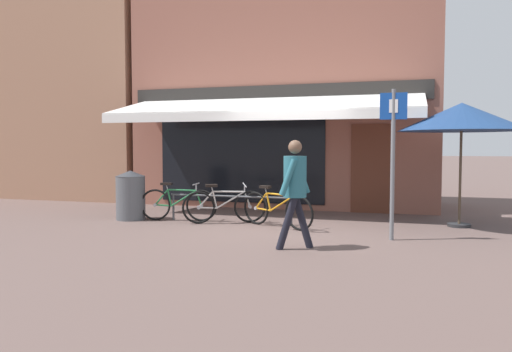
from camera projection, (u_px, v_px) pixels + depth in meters
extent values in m
plane|color=brown|center=(280.00, 227.00, 9.70)|extent=(160.00, 160.00, 0.00)
cube|color=#8E5647|center=(287.00, 94.00, 13.77)|extent=(7.93, 3.00, 6.05)
cube|color=black|center=(240.00, 160.00, 12.69)|extent=(4.36, 0.04, 2.17)
cube|color=#5B2D1E|center=(370.00, 169.00, 11.74)|extent=(0.90, 0.04, 2.10)
cube|color=#282623|center=(273.00, 94.00, 12.33)|extent=(7.54, 0.06, 0.44)
cube|color=white|center=(262.00, 104.00, 11.42)|extent=(7.14, 1.99, 0.50)
cube|color=white|center=(249.00, 116.00, 10.50)|extent=(7.14, 0.03, 0.20)
cube|color=#9E7056|center=(63.00, 102.00, 16.54)|extent=(7.25, 4.00, 6.11)
cylinder|color=#47494F|center=(230.00, 196.00, 10.23)|extent=(2.68, 0.04, 0.04)
cylinder|color=#47494F|center=(173.00, 207.00, 10.63)|extent=(0.04, 0.04, 0.55)
cylinder|color=#47494F|center=(291.00, 212.00, 9.87)|extent=(0.04, 0.04, 0.55)
torus|color=black|center=(201.00, 206.00, 10.45)|extent=(0.67, 0.16, 0.67)
cylinder|color=#9E9EA3|center=(201.00, 206.00, 10.45)|extent=(0.08, 0.07, 0.07)
torus|color=black|center=(155.00, 205.00, 10.59)|extent=(0.67, 0.16, 0.67)
cylinder|color=#9E9EA3|center=(155.00, 205.00, 10.59)|extent=(0.08, 0.07, 0.07)
cylinder|color=#23703D|center=(184.00, 198.00, 10.50)|extent=(0.56, 0.13, 0.36)
cylinder|color=#23703D|center=(182.00, 190.00, 10.49)|extent=(0.61, 0.14, 0.05)
cylinder|color=#23703D|center=(170.00, 198.00, 10.54)|extent=(0.11, 0.05, 0.35)
cylinder|color=#23703D|center=(163.00, 205.00, 10.56)|extent=(0.35, 0.09, 0.05)
cylinder|color=#23703D|center=(162.00, 197.00, 10.56)|extent=(0.30, 0.08, 0.35)
cylinder|color=#23703D|center=(199.00, 198.00, 10.45)|extent=(0.15, 0.06, 0.32)
cylinder|color=#9E9EA3|center=(167.00, 187.00, 10.53)|extent=(0.06, 0.03, 0.11)
cube|color=black|center=(166.00, 184.00, 10.53)|extent=(0.25, 0.14, 0.05)
cylinder|color=#9E9EA3|center=(196.00, 187.00, 10.45)|extent=(0.03, 0.03, 0.14)
cylinder|color=#9E9EA3|center=(196.00, 184.00, 10.44)|extent=(0.11, 0.52, 0.02)
torus|color=black|center=(250.00, 207.00, 10.26)|extent=(0.65, 0.39, 0.67)
cylinder|color=#9E9EA3|center=(250.00, 207.00, 10.26)|extent=(0.09, 0.09, 0.08)
torus|color=black|center=(199.00, 208.00, 10.10)|extent=(0.65, 0.39, 0.67)
cylinder|color=#9E9EA3|center=(199.00, 208.00, 10.10)|extent=(0.09, 0.09, 0.08)
cylinder|color=#BCB7B2|center=(231.00, 200.00, 10.18)|extent=(0.55, 0.26, 0.36)
cylinder|color=#BCB7B2|center=(229.00, 192.00, 10.15)|extent=(0.60, 0.32, 0.05)
cylinder|color=#BCB7B2|center=(215.00, 200.00, 10.13)|extent=(0.11, 0.11, 0.35)
cylinder|color=#BCB7B2|center=(208.00, 208.00, 10.13)|extent=(0.35, 0.19, 0.05)
cylinder|color=#BCB7B2|center=(206.00, 200.00, 10.10)|extent=(0.31, 0.14, 0.35)
cylinder|color=#BCB7B2|center=(247.00, 199.00, 10.23)|extent=(0.14, 0.12, 0.32)
cylinder|color=#9E9EA3|center=(212.00, 189.00, 10.09)|extent=(0.06, 0.05, 0.11)
cube|color=black|center=(211.00, 186.00, 10.08)|extent=(0.26, 0.20, 0.06)
cylinder|color=#9E9EA3|center=(245.00, 188.00, 10.19)|extent=(0.04, 0.05, 0.14)
cylinder|color=#9E9EA3|center=(245.00, 185.00, 10.18)|extent=(0.25, 0.48, 0.07)
torus|color=black|center=(299.00, 213.00, 9.27)|extent=(0.64, 0.38, 0.67)
cylinder|color=#9E9EA3|center=(299.00, 213.00, 9.27)|extent=(0.09, 0.09, 0.07)
torus|color=black|center=(256.00, 208.00, 10.02)|extent=(0.64, 0.38, 0.67)
cylinder|color=#9E9EA3|center=(256.00, 208.00, 10.02)|extent=(0.09, 0.09, 0.07)
cylinder|color=orange|center=(282.00, 204.00, 9.54)|extent=(0.55, 0.32, 0.36)
cylinder|color=orange|center=(280.00, 195.00, 9.55)|extent=(0.62, 0.33, 0.05)
cylinder|color=orange|center=(269.00, 202.00, 9.77)|extent=(0.12, 0.05, 0.35)
cylinder|color=orange|center=(263.00, 209.00, 9.89)|extent=(0.36, 0.20, 0.05)
cylinder|color=orange|center=(261.00, 201.00, 9.90)|extent=(0.30, 0.20, 0.35)
cylinder|color=orange|center=(296.00, 205.00, 9.29)|extent=(0.16, 0.08, 0.32)
cylinder|color=#9E9EA3|center=(266.00, 190.00, 9.79)|extent=(0.06, 0.04, 0.11)
cube|color=black|center=(265.00, 187.00, 9.79)|extent=(0.26, 0.20, 0.06)
cylinder|color=#9E9EA3|center=(293.00, 192.00, 9.31)|extent=(0.04, 0.04, 0.14)
cylinder|color=#9E9EA3|center=(293.00, 189.00, 9.30)|extent=(0.25, 0.48, 0.06)
cylinder|color=black|center=(287.00, 224.00, 7.57)|extent=(0.35, 0.17, 0.83)
cylinder|color=black|center=(303.00, 222.00, 7.73)|extent=(0.35, 0.17, 0.83)
cylinder|color=#286675|center=(295.00, 177.00, 7.61)|extent=(0.41, 0.41, 0.63)
sphere|color=brown|center=(295.00, 147.00, 7.58)|extent=(0.21, 0.21, 0.21)
cylinder|color=#286675|center=(302.00, 176.00, 7.80)|extent=(0.29, 0.20, 0.56)
cylinder|color=#286675|center=(288.00, 177.00, 7.42)|extent=(0.29, 0.20, 0.56)
cylinder|color=#515459|center=(131.00, 198.00, 10.71)|extent=(0.62, 0.62, 0.93)
cone|color=#33353A|center=(130.00, 173.00, 10.68)|extent=(0.63, 0.63, 0.12)
cylinder|color=slate|center=(393.00, 165.00, 8.30)|extent=(0.07, 0.07, 2.52)
cube|color=#14429E|center=(394.00, 106.00, 8.23)|extent=(0.44, 0.02, 0.44)
cube|color=white|center=(394.00, 106.00, 8.22)|extent=(0.14, 0.01, 0.22)
cylinder|color=#4C3D2D|center=(460.00, 166.00, 9.70)|extent=(0.05, 0.05, 2.37)
cone|color=navy|center=(462.00, 117.00, 9.65)|extent=(2.42, 2.42, 0.54)
cylinder|color=#262628|center=(459.00, 225.00, 9.77)|extent=(0.44, 0.44, 0.06)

